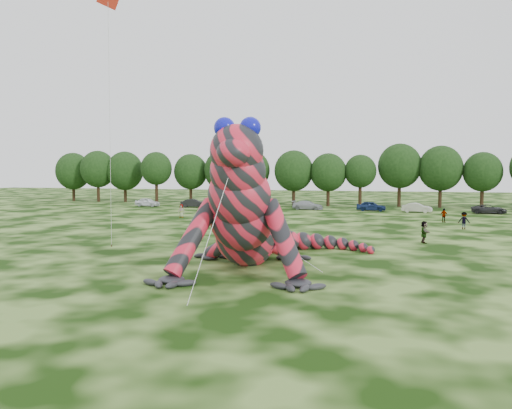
{
  "coord_description": "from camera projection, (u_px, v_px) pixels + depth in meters",
  "views": [
    {
      "loc": [
        4.36,
        -27.58,
        6.16
      ],
      "look_at": [
        -3.13,
        2.4,
        4.0
      ],
      "focal_mm": 35.0,
      "sensor_mm": 36.0,
      "label": 1
    }
  ],
  "objects": [
    {
      "name": "ground",
      "position": [
        299.0,
        279.0,
        28.17
      ],
      "size": [
        240.0,
        240.0,
        0.0
      ],
      "primitive_type": "plane",
      "color": "#16330A",
      "rests_on": "ground"
    },
    {
      "name": "inflatable_gecko",
      "position": [
        248.0,
        195.0,
        32.1
      ],
      "size": [
        17.49,
        19.98,
        9.1
      ],
      "primitive_type": null,
      "rotation": [
        0.0,
        0.0,
        0.13
      ],
      "color": "red",
      "rests_on": "ground"
    },
    {
      "name": "flying_kite",
      "position": [
        108.0,
        22.0,
        35.66
      ],
      "size": [
        2.61,
        3.65,
        18.92
      ],
      "color": "red",
      "rests_on": "ground"
    },
    {
      "name": "tree_0",
      "position": [
        73.0,
        177.0,
        98.37
      ],
      "size": [
        6.91,
        6.22,
        9.51
      ],
      "primitive_type": null,
      "color": "black",
      "rests_on": "ground"
    },
    {
      "name": "tree_1",
      "position": [
        98.0,
        176.0,
        95.72
      ],
      "size": [
        6.74,
        6.07,
        9.81
      ],
      "primitive_type": null,
      "color": "black",
      "rests_on": "ground"
    },
    {
      "name": "tree_2",
      "position": [
        125.0,
        177.0,
        95.12
      ],
      "size": [
        7.04,
        6.34,
        9.64
      ],
      "primitive_type": null,
      "color": "black",
      "rests_on": "ground"
    },
    {
      "name": "tree_3",
      "position": [
        156.0,
        178.0,
        91.72
      ],
      "size": [
        5.81,
        5.23,
        9.44
      ],
      "primitive_type": null,
      "color": "black",
      "rests_on": "ground"
    },
    {
      "name": "tree_4",
      "position": [
        191.0,
        179.0,
        91.85
      ],
      "size": [
        6.22,
        5.6,
        9.06
      ],
      "primitive_type": null,
      "color": "black",
      "rests_on": "ground"
    },
    {
      "name": "tree_5",
      "position": [
        224.0,
        177.0,
        89.98
      ],
      "size": [
        7.16,
        6.44,
        9.8
      ],
      "primitive_type": null,
      "color": "black",
      "rests_on": "ground"
    },
    {
      "name": "tree_6",
      "position": [
        251.0,
        178.0,
        86.95
      ],
      "size": [
        6.52,
        5.86,
        9.49
      ],
      "primitive_type": null,
      "color": "black",
      "rests_on": "ground"
    },
    {
      "name": "tree_7",
      "position": [
        294.0,
        178.0,
        85.26
      ],
      "size": [
        6.68,
        6.01,
        9.48
      ],
      "primitive_type": null,
      "color": "black",
      "rests_on": "ground"
    },
    {
      "name": "tree_8",
      "position": [
        328.0,
        180.0,
        84.03
      ],
      "size": [
        6.14,
        5.53,
        8.94
      ],
      "primitive_type": null,
      "color": "black",
      "rests_on": "ground"
    },
    {
      "name": "tree_9",
      "position": [
        360.0,
        181.0,
        83.11
      ],
      "size": [
        5.27,
        4.74,
        8.68
      ],
      "primitive_type": null,
      "color": "black",
      "rests_on": "ground"
    },
    {
      "name": "tree_10",
      "position": [
        400.0,
        175.0,
        82.71
      ],
      "size": [
        7.09,
        6.38,
        10.5
      ],
      "primitive_type": null,
      "color": "black",
      "rests_on": "ground"
    },
    {
      "name": "tree_11",
      "position": [
        440.0,
        177.0,
        80.81
      ],
      "size": [
        7.01,
        6.31,
        10.07
      ],
      "primitive_type": null,
      "color": "black",
      "rests_on": "ground"
    },
    {
      "name": "tree_12",
      "position": [
        482.0,
        180.0,
        78.9
      ],
      "size": [
        5.99,
        5.39,
        8.97
      ],
      "primitive_type": null,
      "color": "black",
      "rests_on": "ground"
    },
    {
      "name": "car_0",
      "position": [
        148.0,
        202.0,
        83.71
      ],
      "size": [
        4.32,
        2.03,
        1.43
      ],
      "primitive_type": "imported",
      "rotation": [
        0.0,
        0.0,
        1.49
      ],
      "color": "white",
      "rests_on": "ground"
    },
    {
      "name": "car_1",
      "position": [
        194.0,
        203.0,
        81.37
      ],
      "size": [
        4.38,
        2.12,
        1.38
      ],
      "primitive_type": "imported",
      "rotation": [
        0.0,
        0.0,
        1.73
      ],
      "color": "black",
      "rests_on": "ground"
    },
    {
      "name": "car_2",
      "position": [
        244.0,
        205.0,
        77.37
      ],
      "size": [
        5.63,
        3.06,
        1.5
      ],
      "primitive_type": "imported",
      "rotation": [
        0.0,
        0.0,
        1.46
      ],
      "color": "maroon",
      "rests_on": "ground"
    },
    {
      "name": "car_3",
      "position": [
        308.0,
        205.0,
        76.9
      ],
      "size": [
        4.99,
        2.55,
        1.39
      ],
      "primitive_type": "imported",
      "rotation": [
        0.0,
        0.0,
        1.44
      ],
      "color": "#A4A7AD",
      "rests_on": "ground"
    },
    {
      "name": "car_4",
      "position": [
        371.0,
        206.0,
        74.43
      ],
      "size": [
        4.43,
        2.0,
        1.48
      ],
      "primitive_type": "imported",
      "rotation": [
        0.0,
        0.0,
        1.51
      ],
      "color": "navy",
      "rests_on": "ground"
    },
    {
      "name": "car_5",
      "position": [
        417.0,
        208.0,
        71.71
      ],
      "size": [
        4.39,
        2.18,
        1.38
      ],
      "primitive_type": "imported",
      "rotation": [
        0.0,
        0.0,
        1.39
      ],
      "color": "#BAB7AB",
      "rests_on": "ground"
    },
    {
      "name": "car_6",
      "position": [
        489.0,
        209.0,
        69.76
      ],
      "size": [
        4.78,
        2.43,
        1.29
      ],
      "primitive_type": "imported",
      "rotation": [
        0.0,
        0.0,
        1.51
      ],
      "color": "#2A2A2C",
      "rests_on": "ground"
    },
    {
      "name": "spectator_5",
      "position": [
        424.0,
        232.0,
        41.87
      ],
      "size": [
        0.84,
        1.79,
        1.86
      ],
      "primitive_type": "imported",
      "rotation": [
        0.0,
        0.0,
        1.75
      ],
      "color": "gray",
      "rests_on": "ground"
    },
    {
      "name": "spectator_3",
      "position": [
        444.0,
        215.0,
        58.19
      ],
      "size": [
        1.03,
        0.84,
        1.64
      ],
      "primitive_type": "imported",
      "rotation": [
        0.0,
        0.0,
        2.59
      ],
      "color": "gray",
      "rests_on": "ground"
    },
    {
      "name": "spectator_4",
      "position": [
        181.0,
        211.0,
        64.48
      ],
      "size": [
        0.85,
        0.58,
        1.7
      ],
      "primitive_type": "imported",
      "rotation": [
        0.0,
        0.0,
        0.05
      ],
      "color": "gray",
      "rests_on": "ground"
    },
    {
      "name": "spectator_2",
      "position": [
        464.0,
        221.0,
        51.63
      ],
      "size": [
        1.26,
        0.86,
        1.79
      ],
      "primitive_type": "imported",
      "rotation": [
        0.0,
        0.0,
        2.97
      ],
      "color": "gray",
      "rests_on": "ground"
    }
  ]
}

